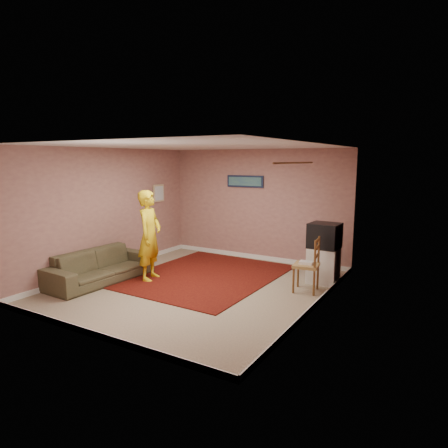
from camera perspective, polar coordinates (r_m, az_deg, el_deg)
The scene contains 26 objects.
ground at distance 7.59m, azimuth -3.83°, elevation -8.94°, with size 5.00×5.00×0.00m, color tan.
wall_back at distance 9.44m, azimuth 4.70°, elevation 2.72°, with size 4.50×0.02×2.60m, color #A97C6F.
wall_front at distance 5.46m, azimuth -19.01°, elevation -2.54°, with size 4.50×0.02×2.60m, color #A97C6F.
wall_left at distance 8.76m, azimuth -16.16°, elevation 1.87°, with size 0.02×5.00×2.60m, color #A97C6F.
wall_right at distance 6.31m, azimuth 13.14°, elevation -0.74°, with size 0.02×5.00×2.60m, color #A97C6F.
ceiling at distance 7.22m, azimuth -4.06°, elevation 11.07°, with size 4.50×5.00×0.02m, color silver.
baseboard_back at distance 9.65m, azimuth 4.58°, elevation -4.68°, with size 4.50×0.02×0.10m, color white.
baseboard_front at distance 5.84m, azimuth -18.27°, elevation -14.63°, with size 4.50×0.02×0.10m, color white.
baseboard_left at distance 8.99m, azimuth -15.76°, elevation -6.05°, with size 0.02×5.00×0.10m, color white.
baseboard_right at distance 6.64m, azimuth 12.66°, elevation -11.42°, with size 0.02×5.00×0.10m, color white.
window at distance 5.45m, azimuth 10.27°, elevation -0.60°, with size 0.01×1.10×1.50m, color black.
curtain_sheer at distance 5.35m, azimuth 9.50°, elevation -2.93°, with size 0.01×0.75×2.10m, color white.
curtain_floral at distance 6.00m, azimuth 11.79°, elevation -1.68°, with size 0.01×0.35×2.10m, color beige.
curtain_rod at distance 5.38m, azimuth 10.09°, elevation 8.60°, with size 0.02×0.02×1.40m, color brown.
picture_back at distance 9.50m, azimuth 3.02°, elevation 6.10°, with size 0.95×0.04×0.28m.
picture_left at distance 9.87m, azimuth -9.31°, elevation 4.37°, with size 0.04×0.38×0.42m.
area_rug at distance 8.27m, azimuth -2.74°, elevation -7.34°, with size 2.69×3.36×0.02m, color #330507.
tv_cabinet at distance 7.96m, azimuth 14.02°, elevation -5.76°, with size 0.54×0.49×0.69m, color silver.
crt_tv at distance 7.83m, azimuth 14.14°, elevation -1.61°, with size 0.59×0.53×0.48m.
chair_a at distance 8.04m, azimuth 13.59°, elevation -4.21°, with size 0.49×0.48×0.47m.
dvd_player at distance 8.05m, azimuth 13.58°, elevation -4.59°, with size 0.38×0.27×0.06m, color silver.
blue_throw at distance 8.18m, azimuth 14.03°, elevation -2.77°, with size 0.41×0.05×0.43m, color #97C8F8.
chair_b at distance 7.32m, azimuth 11.69°, elevation -4.86°, with size 0.49×0.50×0.54m.
game_console at distance 7.34m, azimuth 11.68°, elevation -5.43°, with size 0.24×0.17×0.05m, color white.
sofa at distance 8.16m, azimuth -17.23°, elevation -5.79°, with size 2.13×0.83×0.62m, color #4D462E.
person at distance 7.96m, azimuth -10.58°, elevation -1.63°, with size 0.65×0.43×1.78m, color yellow.
Camera 1 is at (4.10, -5.94, 2.36)m, focal length 32.00 mm.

